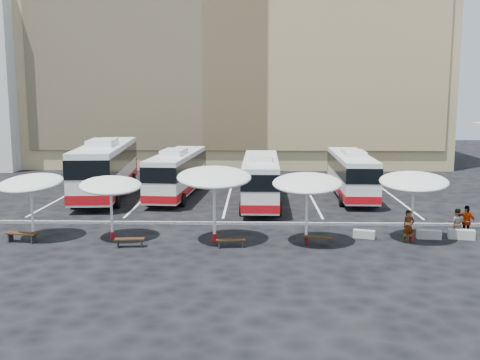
{
  "coord_description": "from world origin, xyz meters",
  "views": [
    {
      "loc": [
        1.94,
        -30.89,
        7.47
      ],
      "look_at": [
        1.0,
        3.0,
        2.2
      ],
      "focal_mm": 42.0,
      "sensor_mm": 36.0,
      "label": 1
    }
  ],
  "objects_px": {
    "sunshade_2": "(214,178)",
    "wood_bench_0": "(22,235)",
    "bus_0": "(106,167)",
    "wood_bench_1": "(130,240)",
    "bus_1": "(177,172)",
    "bus_3": "(351,173)",
    "sunshade_0": "(31,183)",
    "passenger_2": "(466,222)",
    "sunshade_1": "(111,186)",
    "conc_bench_0": "(364,234)",
    "wood_bench_3": "(317,239)",
    "passenger_0": "(409,226)",
    "sunshade_4": "(414,182)",
    "sunshade_3": "(307,184)",
    "wood_bench_2": "(230,241)",
    "conc_bench_1": "(429,234)",
    "bus_2": "(261,178)",
    "conc_bench_2": "(461,234)",
    "passenger_1": "(457,223)"
  },
  "relations": [
    {
      "from": "sunshade_1",
      "to": "conc_bench_0",
      "type": "bearing_deg",
      "value": 2.47
    },
    {
      "from": "conc_bench_1",
      "to": "wood_bench_1",
      "type": "bearing_deg",
      "value": -172.4
    },
    {
      "from": "wood_bench_3",
      "to": "conc_bench_0",
      "type": "relative_size",
      "value": 1.39
    },
    {
      "from": "passenger_0",
      "to": "sunshade_1",
      "type": "bearing_deg",
      "value": 168.47
    },
    {
      "from": "wood_bench_2",
      "to": "wood_bench_1",
      "type": "bearing_deg",
      "value": -179.39
    },
    {
      "from": "bus_0",
      "to": "passenger_2",
      "type": "height_order",
      "value": "bus_0"
    },
    {
      "from": "wood_bench_3",
      "to": "conc_bench_1",
      "type": "distance_m",
      "value": 6.12
    },
    {
      "from": "wood_bench_1",
      "to": "passenger_2",
      "type": "bearing_deg",
      "value": 7.78
    },
    {
      "from": "sunshade_1",
      "to": "conc_bench_0",
      "type": "height_order",
      "value": "sunshade_1"
    },
    {
      "from": "bus_3",
      "to": "wood_bench_1",
      "type": "distance_m",
      "value": 19.09
    },
    {
      "from": "bus_1",
      "to": "bus_2",
      "type": "xyz_separation_m",
      "value": [
        6.04,
        -2.77,
        -0.02
      ]
    },
    {
      "from": "bus_0",
      "to": "wood_bench_1",
      "type": "bearing_deg",
      "value": -75.98
    },
    {
      "from": "sunshade_2",
      "to": "wood_bench_3",
      "type": "relative_size",
      "value": 2.7
    },
    {
      "from": "wood_bench_1",
      "to": "wood_bench_2",
      "type": "height_order",
      "value": "wood_bench_1"
    },
    {
      "from": "bus_3",
      "to": "sunshade_2",
      "type": "xyz_separation_m",
      "value": [
        -8.99,
        -12.79,
        1.54
      ]
    },
    {
      "from": "bus_0",
      "to": "wood_bench_3",
      "type": "distance_m",
      "value": 19.21
    },
    {
      "from": "bus_1",
      "to": "sunshade_2",
      "type": "bearing_deg",
      "value": -69.4
    },
    {
      "from": "sunshade_4",
      "to": "conc_bench_2",
      "type": "xyz_separation_m",
      "value": [
        2.7,
        0.43,
        -2.8
      ]
    },
    {
      "from": "conc_bench_0",
      "to": "wood_bench_0",
      "type": "bearing_deg",
      "value": -175.6
    },
    {
      "from": "bus_0",
      "to": "passenger_0",
      "type": "height_order",
      "value": "bus_0"
    },
    {
      "from": "sunshade_1",
      "to": "sunshade_3",
      "type": "bearing_deg",
      "value": -3.9
    },
    {
      "from": "bus_1",
      "to": "passenger_2",
      "type": "bearing_deg",
      "value": -29.72
    },
    {
      "from": "sunshade_0",
      "to": "passenger_0",
      "type": "xyz_separation_m",
      "value": [
        19.21,
        -0.16,
        -2.09
      ]
    },
    {
      "from": "bus_0",
      "to": "passenger_1",
      "type": "relative_size",
      "value": 8.84
    },
    {
      "from": "sunshade_2",
      "to": "passenger_2",
      "type": "relative_size",
      "value": 2.45
    },
    {
      "from": "conc_bench_0",
      "to": "passenger_0",
      "type": "bearing_deg",
      "value": -20.86
    },
    {
      "from": "bus_2",
      "to": "passenger_2",
      "type": "relative_size",
      "value": 6.46
    },
    {
      "from": "bus_2",
      "to": "wood_bench_1",
      "type": "height_order",
      "value": "bus_2"
    },
    {
      "from": "sunshade_0",
      "to": "wood_bench_0",
      "type": "bearing_deg",
      "value": -112.96
    },
    {
      "from": "bus_2",
      "to": "sunshade_4",
      "type": "height_order",
      "value": "sunshade_4"
    },
    {
      "from": "sunshade_0",
      "to": "wood_bench_2",
      "type": "xyz_separation_m",
      "value": [
        10.27,
        -1.41,
        -2.58
      ]
    },
    {
      "from": "bus_3",
      "to": "sunshade_0",
      "type": "relative_size",
      "value": 2.69
    },
    {
      "from": "bus_0",
      "to": "wood_bench_1",
      "type": "xyz_separation_m",
      "value": [
        4.73,
        -13.68,
        -1.83
      ]
    },
    {
      "from": "sunshade_4",
      "to": "passenger_0",
      "type": "bearing_deg",
      "value": -128.26
    },
    {
      "from": "wood_bench_3",
      "to": "passenger_1",
      "type": "distance_m",
      "value": 7.68
    },
    {
      "from": "sunshade_4",
      "to": "conc_bench_0",
      "type": "height_order",
      "value": "sunshade_4"
    },
    {
      "from": "conc_bench_2",
      "to": "sunshade_1",
      "type": "bearing_deg",
      "value": -178.39
    },
    {
      "from": "sunshade_1",
      "to": "passenger_1",
      "type": "xyz_separation_m",
      "value": [
        17.88,
        0.84,
        -2.03
      ]
    },
    {
      "from": "conc_bench_1",
      "to": "sunshade_3",
      "type": "bearing_deg",
      "value": -169.71
    },
    {
      "from": "bus_0",
      "to": "passenger_0",
      "type": "distance_m",
      "value": 22.38
    },
    {
      "from": "bus_1",
      "to": "wood_bench_3",
      "type": "distance_m",
      "value": 15.86
    },
    {
      "from": "wood_bench_3",
      "to": "passenger_0",
      "type": "distance_m",
      "value": 4.76
    },
    {
      "from": "conc_bench_1",
      "to": "sunshade_2",
      "type": "bearing_deg",
      "value": -175.02
    },
    {
      "from": "wood_bench_0",
      "to": "wood_bench_3",
      "type": "bearing_deg",
      "value": -0.71
    },
    {
      "from": "sunshade_0",
      "to": "sunshade_4",
      "type": "xyz_separation_m",
      "value": [
        19.45,
        0.14,
        0.13
      ]
    },
    {
      "from": "sunshade_2",
      "to": "wood_bench_0",
      "type": "distance_m",
      "value": 10.16
    },
    {
      "from": "sunshade_3",
      "to": "passenger_0",
      "type": "height_order",
      "value": "sunshade_3"
    },
    {
      "from": "bus_1",
      "to": "sunshade_3",
      "type": "distance_m",
      "value": 15.33
    },
    {
      "from": "wood_bench_3",
      "to": "sunshade_2",
      "type": "bearing_deg",
      "value": 174.47
    },
    {
      "from": "sunshade_3",
      "to": "wood_bench_2",
      "type": "bearing_deg",
      "value": -168.04
    }
  ]
}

